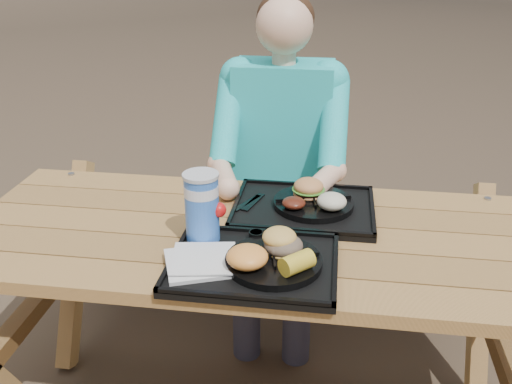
# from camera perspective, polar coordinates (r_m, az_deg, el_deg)

# --- Properties ---
(picnic_table) EXTENTS (1.80, 1.49, 0.75)m
(picnic_table) POSITION_cam_1_polar(r_m,az_deg,el_deg) (1.95, 0.00, -13.62)
(picnic_table) COLOR #999999
(picnic_table) RESTS_ON ground
(tray_near) EXTENTS (0.45, 0.35, 0.02)m
(tray_near) POSITION_cam_1_polar(r_m,az_deg,el_deg) (1.55, -0.25, -7.34)
(tray_near) COLOR black
(tray_near) RESTS_ON picnic_table
(tray_far) EXTENTS (0.45, 0.35, 0.02)m
(tray_far) POSITION_cam_1_polar(r_m,az_deg,el_deg) (1.86, 4.79, -1.75)
(tray_far) COLOR black
(tray_far) RESTS_ON picnic_table
(plate_near) EXTENTS (0.26, 0.26, 0.02)m
(plate_near) POSITION_cam_1_polar(r_m,az_deg,el_deg) (1.53, 1.77, -6.96)
(plate_near) COLOR black
(plate_near) RESTS_ON tray_near
(plate_far) EXTENTS (0.26, 0.26, 0.02)m
(plate_far) POSITION_cam_1_polar(r_m,az_deg,el_deg) (1.85, 5.76, -1.12)
(plate_far) COLOR black
(plate_far) RESTS_ON tray_far
(napkin_stack) EXTENTS (0.22, 0.22, 0.02)m
(napkin_stack) POSITION_cam_1_polar(r_m,az_deg,el_deg) (1.54, -5.73, -6.95)
(napkin_stack) COLOR silver
(napkin_stack) RESTS_ON tray_near
(soda_cup) EXTENTS (0.10, 0.10, 0.20)m
(soda_cup) POSITION_cam_1_polar(r_m,az_deg,el_deg) (1.62, -5.42, -1.67)
(soda_cup) COLOR blue
(soda_cup) RESTS_ON tray_near
(condiment_bbq) EXTENTS (0.04, 0.04, 0.03)m
(condiment_bbq) POSITION_cam_1_polar(r_m,az_deg,el_deg) (1.65, 0.03, -4.39)
(condiment_bbq) COLOR black
(condiment_bbq) RESTS_ON tray_near
(condiment_mustard) EXTENTS (0.05, 0.05, 0.03)m
(condiment_mustard) POSITION_cam_1_polar(r_m,az_deg,el_deg) (1.64, 2.04, -4.58)
(condiment_mustard) COLOR gold
(condiment_mustard) RESTS_ON tray_near
(sandwich) EXTENTS (0.10, 0.10, 0.10)m
(sandwich) POSITION_cam_1_polar(r_m,az_deg,el_deg) (1.53, 2.78, -4.36)
(sandwich) COLOR gold
(sandwich) RESTS_ON plate_near
(mac_cheese) EXTENTS (0.11, 0.11, 0.05)m
(mac_cheese) POSITION_cam_1_polar(r_m,az_deg,el_deg) (1.48, -0.88, -6.51)
(mac_cheese) COLOR #FFA543
(mac_cheese) RESTS_ON plate_near
(corn_cob) EXTENTS (0.12, 0.12, 0.05)m
(corn_cob) POSITION_cam_1_polar(r_m,az_deg,el_deg) (1.46, 4.12, -7.06)
(corn_cob) COLOR gold
(corn_cob) RESTS_ON plate_near
(cutlery_far) EXTENTS (0.06, 0.14, 0.01)m
(cutlery_far) POSITION_cam_1_polar(r_m,az_deg,el_deg) (1.87, -0.28, -1.01)
(cutlery_far) COLOR black
(cutlery_far) RESTS_ON tray_far
(burger) EXTENTS (0.10, 0.10, 0.09)m
(burger) POSITION_cam_1_polar(r_m,az_deg,el_deg) (1.87, 5.30, 0.92)
(burger) COLOR #CB8147
(burger) RESTS_ON plate_far
(baked_beans) EXTENTS (0.07, 0.07, 0.03)m
(baked_beans) POSITION_cam_1_polar(r_m,az_deg,el_deg) (1.79, 3.80, -1.10)
(baked_beans) COLOR #541D10
(baked_beans) RESTS_ON plate_far
(potato_salad) EXTENTS (0.09, 0.09, 0.05)m
(potato_salad) POSITION_cam_1_polar(r_m,az_deg,el_deg) (1.79, 7.59, -0.93)
(potato_salad) COLOR beige
(potato_salad) RESTS_ON plate_far
(diner) EXTENTS (0.48, 0.84, 1.28)m
(diner) POSITION_cam_1_polar(r_m,az_deg,el_deg) (2.34, 2.56, 0.90)
(diner) COLOR #1DBCCC
(diner) RESTS_ON ground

